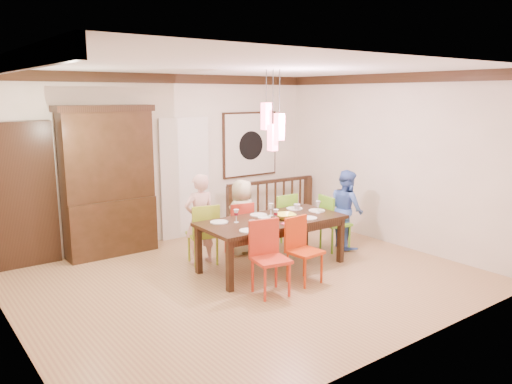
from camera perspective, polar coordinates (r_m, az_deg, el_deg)
floor at (r=7.12m, az=-0.69°, el=-9.94°), size 6.00×6.00×0.00m
ceiling at (r=6.65m, az=-0.75°, el=14.08°), size 6.00×6.00×0.00m
wall_back at (r=8.86m, az=-10.29°, el=3.75°), size 6.00×0.00×6.00m
wall_left at (r=5.56m, az=-26.60°, el=-1.54°), size 0.00×5.00×5.00m
wall_right at (r=8.82m, az=15.28°, el=3.51°), size 0.00×5.00×5.00m
crown_molding at (r=6.65m, az=-0.75°, el=13.39°), size 6.00×5.00×0.16m
panel_door at (r=8.11m, az=-25.37°, el=-0.68°), size 1.04×0.07×2.24m
white_doorway at (r=9.04m, az=-8.13°, el=1.40°), size 0.97×0.05×2.22m
painting at (r=9.74m, az=-0.67°, el=5.46°), size 1.25×0.06×1.25m
pendant_cluster at (r=7.16m, az=1.92°, el=7.50°), size 0.27×0.21×1.14m
dining_table at (r=7.39m, az=1.85°, el=-3.70°), size 2.21×1.04×0.75m
chair_far_left at (r=7.65m, az=-6.13°, el=-4.25°), size 0.51×0.51×0.94m
chair_far_mid at (r=8.04m, az=-2.06°, el=-3.70°), size 0.47×0.47×0.87m
chair_far_right at (r=8.42m, az=2.76°, el=-2.80°), size 0.43×0.43×0.93m
chair_near_left at (r=6.44m, az=1.71°, el=-7.06°), size 0.50×0.50×0.96m
chair_near_mid at (r=6.87m, az=5.62°, el=-6.20°), size 0.43×0.43×0.90m
chair_end_right at (r=8.36m, az=9.07°, el=-3.03°), size 0.49×0.49×0.93m
china_hutch at (r=8.27m, az=-16.54°, el=1.21°), size 1.52×0.46×2.39m
balustrade at (r=9.58m, az=1.73°, el=-1.30°), size 1.93×0.20×0.96m
person_far_left at (r=7.65m, az=-6.44°, el=-3.07°), size 0.52×0.36×1.38m
person_far_mid at (r=8.08m, az=-1.60°, el=-2.84°), size 0.63×0.44×1.22m
person_end_right at (r=8.52m, az=10.31°, el=-1.92°), size 0.68×0.77×1.32m
serving_bowl at (r=7.38m, az=3.37°, el=-2.77°), size 0.37×0.37×0.07m
small_bowl at (r=7.24m, az=0.94°, el=-3.09°), size 0.24×0.24×0.06m
cup_left at (r=6.94m, az=-0.41°, el=-3.60°), size 0.15×0.15×0.09m
cup_right at (r=7.92m, az=4.70°, el=-1.73°), size 0.11×0.11×0.10m
plate_far_left at (r=7.17m, az=-4.23°, el=-3.45°), size 0.26×0.26×0.01m
plate_far_mid at (r=7.57m, az=0.31°, el=-2.63°), size 0.26×0.26×0.01m
plate_far_right at (r=8.01m, az=4.41°, el=-1.90°), size 0.26×0.26×0.01m
plate_near_left at (r=6.71m, az=-0.82°, el=-4.44°), size 0.26×0.26×0.01m
plate_near_mid at (r=7.42m, az=5.99°, el=-2.97°), size 0.26×0.26×0.01m
plate_end_right at (r=7.91m, az=6.97°, el=-2.12°), size 0.26×0.26×0.01m
wine_glass_a at (r=7.14m, az=-2.28°, el=-2.75°), size 0.08×0.08×0.19m
wine_glass_b at (r=7.54m, az=1.71°, el=-2.00°), size 0.08×0.08×0.19m
wine_glass_c at (r=7.15m, az=2.29°, el=-2.75°), size 0.08×0.08×0.19m
wine_glass_d at (r=7.76m, az=7.12°, el=-1.72°), size 0.08×0.08×0.19m
napkin at (r=7.08m, az=3.74°, el=-3.63°), size 0.18×0.14×0.01m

